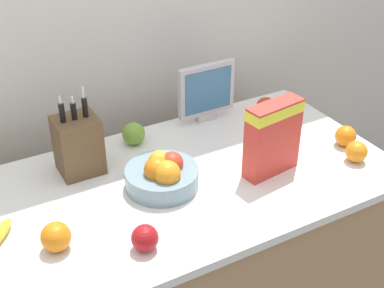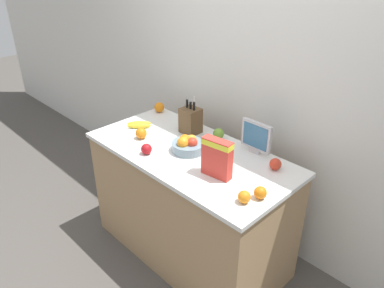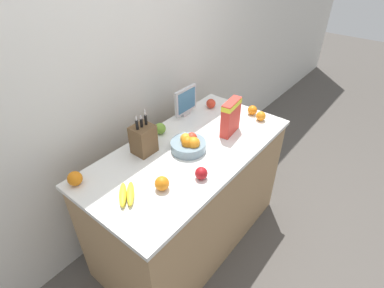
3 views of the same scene
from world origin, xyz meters
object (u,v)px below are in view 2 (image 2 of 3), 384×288
Objects in this scene: small_monitor at (256,137)px; orange_near_bowl at (244,197)px; orange_mid_left at (141,133)px; fruit_bowl at (188,145)px; orange_mid_right at (159,107)px; banana_bunch at (139,125)px; apple_middle at (218,134)px; knife_block at (191,120)px; orange_by_cereal at (260,193)px; apple_rear at (146,149)px; cereal_box at (217,156)px; apple_rightmost at (275,164)px.

small_monitor is 0.59m from orange_near_bowl.
small_monitor is 2.77× the size of orange_mid_left.
orange_mid_right is (-0.66, 0.30, -0.01)m from fruit_bowl.
banana_bunch is 2.38× the size of apple_middle.
small_monitor is (0.54, 0.10, 0.02)m from knife_block.
small_monitor is 0.53m from orange_by_cereal.
orange_near_bowl is 0.87× the size of orange_mid_right.
orange_mid_left is at bearing -135.14° from apple_middle.
orange_near_bowl is at bearing -112.48° from orange_by_cereal.
apple_middle is 0.76m from orange_by_cereal.
orange_mid_left reaches higher than orange_near_bowl.
orange_by_cereal is 1.06m from orange_mid_left.
banana_bunch is at bearing -147.37° from knife_block.
cereal_box is at bearing 15.09° from apple_rear.
orange_near_bowl is at bearing -25.64° from knife_block.
small_monitor is 2.80× the size of apple_middle.
orange_by_cereal is at bearing 1.43° from orange_mid_left.
cereal_box reaches higher than orange_mid_left.
cereal_box is 3.32× the size of apple_rear.
cereal_box is at bearing -179.48° from orange_by_cereal.
small_monitor is at bearing 159.78° from apple_rightmost.
fruit_bowl is 2.81× the size of orange_mid_left.
knife_block is 4.00× the size of orange_by_cereal.
orange_by_cereal is at bearing -7.63° from fruit_bowl.
fruit_bowl reaches higher than apple_rear.
orange_mid_right reaches higher than apple_middle.
orange_mid_right is (-1.01, 0.39, -0.10)m from cereal_box.
fruit_bowl is 0.29m from apple_rear.
orange_near_bowl is at bearing -58.92° from small_monitor.
banana_bunch is 2.30× the size of orange_mid_right.
orange_near_bowl is (0.08, -0.42, -0.00)m from apple_rightmost.
apple_rear is 0.56m from apple_middle.
fruit_bowl reaches higher than orange_mid_right.
apple_middle is (0.20, 0.52, 0.00)m from apple_rear.
orange_mid_left is (-0.18, -0.33, -0.06)m from knife_block.
knife_block is 3.64× the size of apple_middle.
apple_rightmost is at bearing 48.83° from cereal_box.
orange_by_cereal is (0.34, -0.40, -0.09)m from small_monitor.
knife_block is 4.07× the size of orange_near_bowl.
banana_bunch is (-0.90, 0.09, -0.12)m from cereal_box.
orange_mid_left is (-0.21, 0.12, 0.00)m from apple_rear.
cereal_box reaches higher than orange_mid_right.
banana_bunch is 1.14m from apple_rightmost.
cereal_box is at bearing 1.84° from orange_mid_left.
knife_block is 0.46m from apple_rear.
fruit_bowl is at bearing -158.01° from apple_rightmost.
banana_bunch is at bearing 176.13° from orange_by_cereal.
cereal_box is 1.07× the size of fruit_bowl.
orange_by_cereal reaches higher than orange_near_bowl.
orange_by_cereal is at bearing -49.77° from small_monitor.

